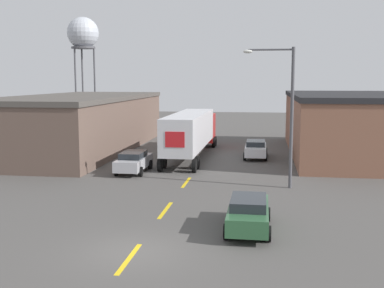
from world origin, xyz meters
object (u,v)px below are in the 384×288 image
water_tower (83,34)px  parked_car_right_far (256,149)px  parked_car_left_far (134,161)px  semi_truck (192,130)px  street_lamp (286,107)px  parked_car_right_near (248,212)px

water_tower → parked_car_right_far: bearing=-51.7°
parked_car_left_far → water_tower: size_ratio=0.28×
semi_truck → water_tower: 45.02m
semi_truck → water_tower: size_ratio=0.94×
water_tower → street_lamp: size_ratio=1.97×
parked_car_left_far → parked_car_right_near: (8.47, -12.15, 0.00)m
semi_truck → parked_car_left_far: (-3.08, -7.36, -1.50)m
water_tower → street_lamp: 57.27m
parked_car_right_near → street_lamp: (1.89, 8.67, 4.13)m
parked_car_left_far → parked_car_right_near: same height
semi_truck → water_tower: water_tower is taller
parked_car_left_far → street_lamp: street_lamp is taller
semi_truck → street_lamp: (7.27, -10.84, 2.63)m
parked_car_right_far → street_lamp: street_lamp is taller
parked_car_left_far → water_tower: water_tower is taller
parked_car_right_far → water_tower: bearing=128.3°
semi_truck → parked_car_left_far: bearing=-112.4°
parked_car_left_far → parked_car_right_near: 14.81m
parked_car_right_far → parked_car_left_far: bearing=-138.2°
parked_car_right_near → street_lamp: bearing=77.7°
semi_truck → parked_car_left_far: size_ratio=3.42×
parked_car_right_far → parked_car_right_near: bearing=-90.0°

